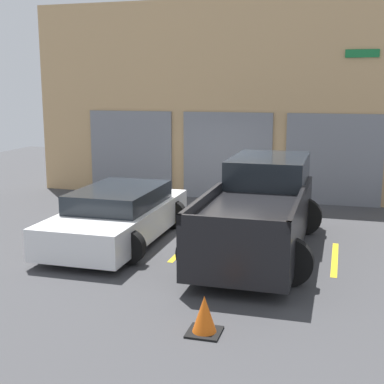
{
  "coord_description": "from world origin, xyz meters",
  "views": [
    {
      "loc": [
        3.12,
        -12.7,
        3.39
      ],
      "look_at": [
        0.0,
        -1.64,
        1.1
      ],
      "focal_mm": 50.0,
      "sensor_mm": 36.0,
      "label": 1
    }
  ],
  "objects": [
    {
      "name": "ground_plane",
      "position": [
        0.0,
        0.0,
        0.0
      ],
      "size": [
        28.0,
        28.0,
        0.0
      ],
      "primitive_type": "plane",
      "color": "#3D3D3F"
    },
    {
      "name": "shophouse_building",
      "position": [
        -0.01,
        3.29,
        2.89
      ],
      "size": [
        12.79,
        0.68,
        5.89
      ],
      "color": "tan",
      "rests_on": "ground"
    },
    {
      "name": "pickup_truck",
      "position": [
        1.55,
        -1.86,
        0.86
      ],
      "size": [
        2.43,
        5.42,
        1.81
      ],
      "color": "black",
      "rests_on": "ground"
    },
    {
      "name": "sedan_white",
      "position": [
        -1.55,
        -2.11,
        0.58
      ],
      "size": [
        2.29,
        4.5,
        1.19
      ],
      "color": "white",
      "rests_on": "ground"
    },
    {
      "name": "parking_stripe_far_left",
      "position": [
        -3.1,
        -2.14,
        0.0
      ],
      "size": [
        0.12,
        2.2,
        0.01
      ],
      "primitive_type": "cube",
      "color": "gold",
      "rests_on": "ground"
    },
    {
      "name": "parking_stripe_left",
      "position": [
        0.0,
        -2.14,
        0.0
      ],
      "size": [
        0.12,
        2.2,
        0.01
      ],
      "primitive_type": "cube",
      "color": "gold",
      "rests_on": "ground"
    },
    {
      "name": "parking_stripe_centre",
      "position": [
        3.1,
        -2.14,
        0.0
      ],
      "size": [
        0.12,
        2.2,
        0.01
      ],
      "primitive_type": "cube",
      "color": "gold",
      "rests_on": "ground"
    },
    {
      "name": "traffic_cone",
      "position": [
        1.41,
        -5.99,
        0.25
      ],
      "size": [
        0.47,
        0.47,
        0.55
      ],
      "color": "black",
      "rests_on": "ground"
    }
  ]
}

